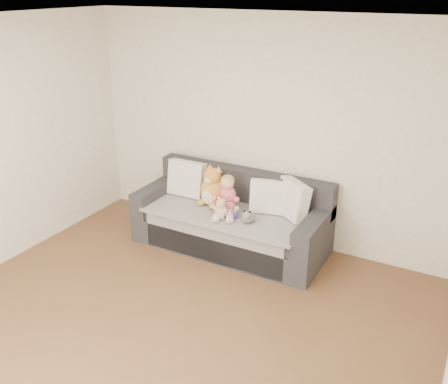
% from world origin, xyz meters
% --- Properties ---
extents(room_shell, '(5.00, 5.00, 5.00)m').
position_xyz_m(room_shell, '(0.00, 0.42, 1.30)').
color(room_shell, brown).
rests_on(room_shell, ground).
extents(sofa, '(2.20, 0.94, 0.85)m').
position_xyz_m(sofa, '(-0.22, 2.06, 0.31)').
color(sofa, '#2C2B31').
rests_on(sofa, ground).
extents(cushion_left, '(0.47, 0.21, 0.44)m').
position_xyz_m(cushion_left, '(-0.89, 2.15, 0.68)').
color(cushion_left, silver).
rests_on(cushion_left, sofa).
extents(cushion_right_back, '(0.44, 0.28, 0.39)m').
position_xyz_m(cushion_right_back, '(0.18, 2.18, 0.66)').
color(cushion_right_back, silver).
rests_on(cushion_right_back, sofa).
extents(cushion_right_front, '(0.48, 0.43, 0.42)m').
position_xyz_m(cushion_right_front, '(0.46, 2.21, 0.68)').
color(cushion_right_front, silver).
rests_on(cushion_right_front, sofa).
extents(toddler, '(0.31, 0.45, 0.44)m').
position_xyz_m(toddler, '(-0.22, 1.94, 0.66)').
color(toddler, '#D84C79').
rests_on(toddler, sofa).
extents(plush_cat, '(0.40, 0.34, 0.50)m').
position_xyz_m(plush_cat, '(-0.47, 2.07, 0.66)').
color(plush_cat, orange).
rests_on(plush_cat, sofa).
extents(teddy_bear, '(0.19, 0.15, 0.24)m').
position_xyz_m(teddy_bear, '(-0.22, 1.80, 0.57)').
color(teddy_bear, tan).
rests_on(teddy_bear, sofa).
extents(plush_cow, '(0.14, 0.22, 0.17)m').
position_xyz_m(plush_cow, '(0.10, 1.83, 0.54)').
color(plush_cow, white).
rests_on(plush_cow, sofa).
extents(sippy_cup, '(0.10, 0.08, 0.12)m').
position_xyz_m(sippy_cup, '(-0.07, 1.86, 0.53)').
color(sippy_cup, '#523695').
rests_on(sippy_cup, sofa).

